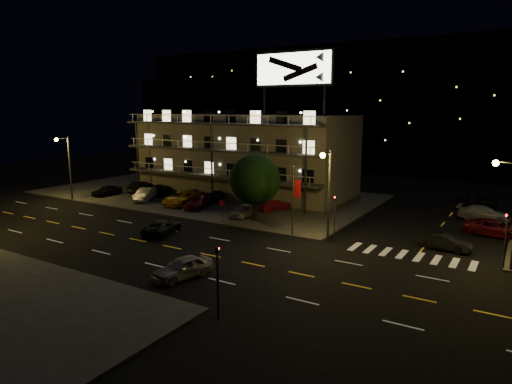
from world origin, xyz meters
The scene contains 29 objects.
ground centered at (0.00, 0.00, 0.00)m, with size 140.00×140.00×0.00m, color black.
curb_nw centered at (-14.00, 20.00, 0.07)m, with size 44.00×24.00×0.15m, color #333331.
motel centered at (-9.94, 23.88, 5.34)m, with size 28.00×13.80×18.10m.
hill_backdrop centered at (-5.94, 68.78, 11.55)m, with size 120.00×25.00×24.00m.
streetlight_nw centered at (-26.00, 7.94, 4.96)m, with size 0.44×1.92×8.00m.
streetlight_nc centered at (8.50, 7.94, 4.96)m, with size 0.44×1.92×8.00m.
streetlight_ne centered at (22.14, 8.30, 4.96)m, with size 1.92×0.44×8.00m.
signal_nw centered at (9.00, 8.50, 2.57)m, with size 0.20×0.27×4.60m.
signal_sw centered at (9.00, -8.50, 2.57)m, with size 0.20×0.27×4.60m.
signal_ne centered at (22.00, 8.50, 2.57)m, with size 0.27×0.20×4.60m.
banner_north centered at (5.09, 8.40, 3.43)m, with size 0.83×0.16×6.40m.
stop_sign centered at (-3.00, 8.57, 1.71)m, with size 0.91×0.11×2.61m.
tree centered at (-0.76, 11.20, 4.17)m, with size 5.37×5.17×6.77m.
lot_car_0 centered at (-24.09, 12.17, 0.83)m, with size 1.61×4.00×1.36m, color black.
lot_car_1 centered at (-17.48, 12.47, 0.91)m, with size 1.62×4.63×1.53m, color #9B9BA1.
lot_car_2 centered at (-12.05, 12.94, 0.92)m, with size 2.56×5.54×1.54m, color gold.
lot_car_3 centered at (-9.20, 12.61, 0.84)m, with size 1.95×4.79×1.39m, color #5C0D15.
lot_car_4 centered at (-2.49, 11.81, 0.82)m, with size 1.58×3.93×1.34m, color #9B9BA1.
lot_car_5 centered at (-22.03, 16.17, 0.91)m, with size 1.62×4.64×1.53m, color black.
lot_car_6 centered at (-18.85, 16.67, 0.80)m, with size 2.14×4.65×1.29m, color black.
lot_car_7 centered at (-13.38, 16.72, 0.76)m, with size 1.70×4.19×1.22m, color #9B9BA1.
lot_car_8 centered at (-9.79, 17.05, 0.83)m, with size 1.61×3.99×1.36m, color black.
lot_car_9 centered at (-1.14, 15.98, 0.79)m, with size 1.35×3.88×1.28m, color #5C0D15.
side_car_0 centered at (17.62, 11.19, 0.65)m, with size 1.39×3.98×1.31m, color black.
side_car_1 centered at (20.70, 17.98, 0.72)m, with size 2.40×5.20×1.45m, color #5C0D15.
side_car_2 centered at (19.25, 24.01, 0.72)m, with size 2.03×4.99×1.45m, color #9B9BA1.
side_car_3 centered at (17.91, 30.72, 0.75)m, with size 1.78×4.42×1.51m, color black.
road_car_east centered at (3.33, -4.86, 0.74)m, with size 1.74×4.32×1.47m, color #9B9BA1.
road_car_west centered at (-5.50, 2.62, 0.66)m, with size 2.18×4.72×1.31m, color black.
Camera 1 is at (23.15, -27.56, 11.57)m, focal length 32.00 mm.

